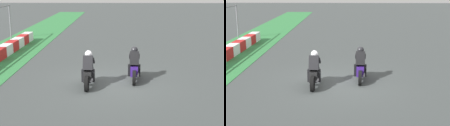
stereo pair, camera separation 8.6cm
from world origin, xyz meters
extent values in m
plane|color=#404545|center=(0.00, 0.00, 0.00)|extent=(120.00, 120.00, 0.00)
cube|color=white|center=(5.50, 6.49, 0.32)|extent=(1.20, 0.60, 0.64)
cube|color=red|center=(6.72, 6.49, 0.32)|extent=(1.20, 0.60, 0.64)
cube|color=white|center=(7.94, 6.49, 0.32)|extent=(1.20, 0.60, 0.64)
cube|color=red|center=(9.17, 6.49, 0.32)|extent=(1.20, 0.60, 0.64)
cube|color=white|center=(10.39, 6.49, 0.32)|extent=(1.20, 0.60, 0.64)
cylinder|color=slate|center=(11.55, 8.07, 1.31)|extent=(0.10, 0.10, 2.61)
cylinder|color=black|center=(1.11, -1.01, 0.32)|extent=(0.65, 0.17, 0.64)
cylinder|color=black|center=(-0.29, -0.95, 0.32)|extent=(0.65, 0.17, 0.64)
cube|color=navy|center=(0.41, -0.98, 0.50)|extent=(1.11, 0.37, 0.40)
ellipsoid|color=navy|center=(0.51, -0.99, 0.80)|extent=(0.49, 0.32, 0.24)
cube|color=red|center=(-0.10, -0.96, 0.52)|extent=(0.07, 0.16, 0.08)
cylinder|color=#A5A5AD|center=(0.05, -1.12, 0.37)|extent=(0.42, 0.12, 0.10)
cube|color=black|center=(0.31, -0.98, 1.02)|extent=(0.50, 0.42, 0.66)
sphere|color=black|center=(0.53, -0.99, 1.36)|extent=(0.31, 0.31, 0.30)
cube|color=slate|center=(0.91, -1.00, 0.84)|extent=(0.17, 0.27, 0.23)
cube|color=black|center=(0.30, -0.78, 0.50)|extent=(0.19, 0.15, 0.52)
cube|color=black|center=(0.28, -1.17, 0.50)|extent=(0.19, 0.15, 0.52)
cube|color=black|center=(0.70, -0.81, 1.04)|extent=(0.39, 0.12, 0.31)
cube|color=black|center=(0.68, -1.17, 1.04)|extent=(0.39, 0.12, 0.31)
cylinder|color=black|center=(0.23, 0.95, 0.32)|extent=(0.64, 0.15, 0.64)
cylinder|color=black|center=(-1.17, 0.98, 0.32)|extent=(0.64, 0.15, 0.64)
cube|color=black|center=(-0.47, 0.97, 0.50)|extent=(1.11, 0.34, 0.40)
ellipsoid|color=black|center=(-0.37, 0.96, 0.80)|extent=(0.49, 0.31, 0.24)
cube|color=red|center=(-0.98, 0.98, 0.52)|extent=(0.06, 0.16, 0.08)
cylinder|color=#A5A5AD|center=(-0.83, 0.81, 0.37)|extent=(0.42, 0.11, 0.10)
cube|color=black|center=(-0.57, 0.97, 1.02)|extent=(0.49, 0.41, 0.66)
sphere|color=silver|center=(-0.35, 0.96, 1.36)|extent=(0.31, 0.31, 0.30)
cube|color=#584F89|center=(0.03, 0.95, 0.84)|extent=(0.16, 0.26, 0.23)
cube|color=black|center=(-0.59, 1.17, 0.50)|extent=(0.18, 0.14, 0.52)
cube|color=black|center=(-0.60, 0.77, 0.50)|extent=(0.18, 0.14, 0.52)
cube|color=black|center=(-0.19, 1.14, 1.04)|extent=(0.39, 0.11, 0.31)
cube|color=black|center=(-0.20, 0.78, 1.04)|extent=(0.39, 0.11, 0.31)
camera|label=1|loc=(-13.62, -0.26, 4.20)|focal=52.63mm
camera|label=2|loc=(-13.62, -0.34, 4.20)|focal=52.63mm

